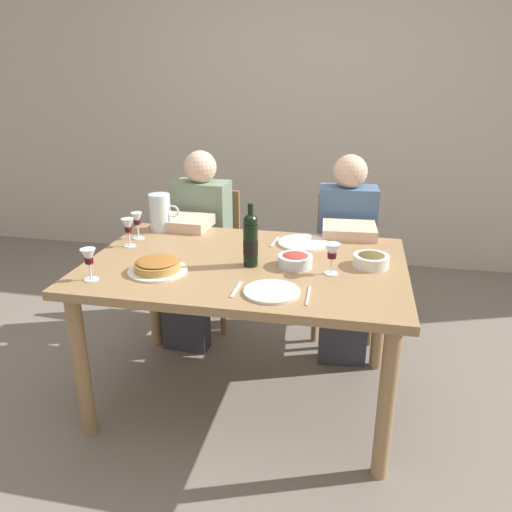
{
  "coord_description": "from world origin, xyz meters",
  "views": [
    {
      "loc": [
        0.49,
        -2.15,
        1.62
      ],
      "look_at": [
        0.05,
        0.01,
        0.79
      ],
      "focal_mm": 34.91,
      "sensor_mm": 36.0,
      "label": 1
    }
  ],
  "objects_px": {
    "dining_table": "(246,280)",
    "olive_bowl": "(371,260)",
    "wine_bottle": "(251,240)",
    "baked_tart": "(158,266)",
    "dinner_plate_left_setting": "(272,292)",
    "diner_right": "(346,250)",
    "wine_glass_centre": "(89,258)",
    "chair_right": "(344,255)",
    "wine_glass_spare": "(137,220)",
    "wine_glass_right_diner": "(332,253)",
    "salad_bowl": "(295,260)",
    "wine_glass_left_diner": "(128,227)",
    "chair_left": "(210,248)",
    "dinner_plate_right_setting": "(303,243)",
    "water_pitcher": "(160,215)",
    "diner_left": "(196,242)"
  },
  "relations": [
    {
      "from": "olive_bowl",
      "to": "diner_right",
      "type": "distance_m",
      "value": 0.64
    },
    {
      "from": "baked_tart",
      "to": "wine_glass_right_diner",
      "type": "bearing_deg",
      "value": 9.88
    },
    {
      "from": "dining_table",
      "to": "wine_glass_centre",
      "type": "height_order",
      "value": "wine_glass_centre"
    },
    {
      "from": "dining_table",
      "to": "diner_right",
      "type": "distance_m",
      "value": 0.81
    },
    {
      "from": "wine_glass_right_diner",
      "to": "dinner_plate_left_setting",
      "type": "distance_m",
      "value": 0.35
    },
    {
      "from": "olive_bowl",
      "to": "chair_right",
      "type": "relative_size",
      "value": 0.19
    },
    {
      "from": "diner_right",
      "to": "olive_bowl",
      "type": "bearing_deg",
      "value": 97.7
    },
    {
      "from": "salad_bowl",
      "to": "diner_left",
      "type": "bearing_deg",
      "value": 137.31
    },
    {
      "from": "dining_table",
      "to": "wine_glass_right_diner",
      "type": "height_order",
      "value": "wine_glass_right_diner"
    },
    {
      "from": "salad_bowl",
      "to": "chair_left",
      "type": "distance_m",
      "value": 1.15
    },
    {
      "from": "wine_glass_centre",
      "to": "dinner_plate_right_setting",
      "type": "xyz_separation_m",
      "value": [
        0.85,
        0.66,
        -0.09
      ]
    },
    {
      "from": "wine_glass_centre",
      "to": "chair_right",
      "type": "relative_size",
      "value": 0.16
    },
    {
      "from": "salad_bowl",
      "to": "diner_left",
      "type": "xyz_separation_m",
      "value": [
        -0.69,
        0.64,
        -0.18
      ]
    },
    {
      "from": "olive_bowl",
      "to": "dinner_plate_left_setting",
      "type": "relative_size",
      "value": 0.71
    },
    {
      "from": "baked_tart",
      "to": "wine_glass_spare",
      "type": "bearing_deg",
      "value": 123.78
    },
    {
      "from": "wine_glass_left_diner",
      "to": "wine_glass_centre",
      "type": "bearing_deg",
      "value": -86.75
    },
    {
      "from": "dinner_plate_right_setting",
      "to": "chair_left",
      "type": "distance_m",
      "value": 0.92
    },
    {
      "from": "wine_glass_centre",
      "to": "wine_glass_spare",
      "type": "height_order",
      "value": "wine_glass_spare"
    },
    {
      "from": "wine_bottle",
      "to": "wine_glass_spare",
      "type": "xyz_separation_m",
      "value": [
        -0.68,
        0.26,
        -0.02
      ]
    },
    {
      "from": "dinner_plate_left_setting",
      "to": "diner_right",
      "type": "height_order",
      "value": "diner_right"
    },
    {
      "from": "chair_left",
      "to": "diner_right",
      "type": "bearing_deg",
      "value": 170.64
    },
    {
      "from": "chair_left",
      "to": "olive_bowl",
      "type": "bearing_deg",
      "value": 145.04
    },
    {
      "from": "diner_right",
      "to": "salad_bowl",
      "type": "bearing_deg",
      "value": 68.04
    },
    {
      "from": "olive_bowl",
      "to": "chair_right",
      "type": "height_order",
      "value": "chair_right"
    },
    {
      "from": "baked_tart",
      "to": "wine_glass_centre",
      "type": "distance_m",
      "value": 0.3
    },
    {
      "from": "diner_left",
      "to": "chair_right",
      "type": "distance_m",
      "value": 0.95
    },
    {
      "from": "water_pitcher",
      "to": "dinner_plate_right_setting",
      "type": "height_order",
      "value": "water_pitcher"
    },
    {
      "from": "wine_glass_left_diner",
      "to": "dining_table",
      "type": "bearing_deg",
      "value": -8.69
    },
    {
      "from": "baked_tart",
      "to": "diner_left",
      "type": "relative_size",
      "value": 0.23
    },
    {
      "from": "wine_glass_right_diner",
      "to": "wine_glass_spare",
      "type": "distance_m",
      "value": 1.09
    },
    {
      "from": "water_pitcher",
      "to": "wine_glass_left_diner",
      "type": "relative_size",
      "value": 1.4
    },
    {
      "from": "chair_left",
      "to": "diner_right",
      "type": "height_order",
      "value": "diner_right"
    },
    {
      "from": "baked_tart",
      "to": "wine_glass_centre",
      "type": "bearing_deg",
      "value": -149.95
    },
    {
      "from": "wine_bottle",
      "to": "baked_tart",
      "type": "distance_m",
      "value": 0.44
    },
    {
      "from": "dining_table",
      "to": "olive_bowl",
      "type": "bearing_deg",
      "value": 5.95
    },
    {
      "from": "water_pitcher",
      "to": "baked_tart",
      "type": "bearing_deg",
      "value": -69.75
    },
    {
      "from": "water_pitcher",
      "to": "wine_glass_right_diner",
      "type": "xyz_separation_m",
      "value": [
        0.99,
        -0.45,
        0.01
      ]
    },
    {
      "from": "wine_glass_spare",
      "to": "chair_left",
      "type": "distance_m",
      "value": 0.77
    },
    {
      "from": "dinner_plate_left_setting",
      "to": "chair_right",
      "type": "bearing_deg",
      "value": 77.9
    },
    {
      "from": "dining_table",
      "to": "water_pitcher",
      "type": "xyz_separation_m",
      "value": [
        -0.58,
        0.39,
        0.18
      ]
    },
    {
      "from": "dinner_plate_left_setting",
      "to": "dinner_plate_right_setting",
      "type": "distance_m",
      "value": 0.64
    },
    {
      "from": "chair_right",
      "to": "olive_bowl",
      "type": "bearing_deg",
      "value": 95.39
    },
    {
      "from": "dining_table",
      "to": "baked_tart",
      "type": "relative_size",
      "value": 5.58
    },
    {
      "from": "baked_tart",
      "to": "olive_bowl",
      "type": "xyz_separation_m",
      "value": [
        0.94,
        0.26,
        0.01
      ]
    },
    {
      "from": "water_pitcher",
      "to": "wine_glass_centre",
      "type": "height_order",
      "value": "water_pitcher"
    },
    {
      "from": "salad_bowl",
      "to": "diner_right",
      "type": "distance_m",
      "value": 0.73
    },
    {
      "from": "wine_glass_left_diner",
      "to": "wine_glass_spare",
      "type": "bearing_deg",
      "value": 93.84
    },
    {
      "from": "wine_glass_centre",
      "to": "dining_table",
      "type": "bearing_deg",
      "value": 29.28
    },
    {
      "from": "wine_glass_right_diner",
      "to": "dinner_plate_left_setting",
      "type": "height_order",
      "value": "wine_glass_right_diner"
    },
    {
      "from": "diner_left",
      "to": "chair_right",
      "type": "xyz_separation_m",
      "value": [
        0.9,
        0.27,
        -0.12
      ]
    }
  ]
}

